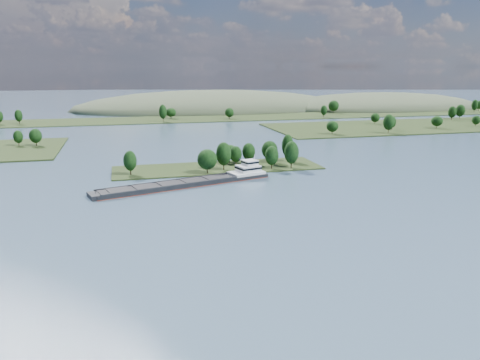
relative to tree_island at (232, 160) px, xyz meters
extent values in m
plane|color=#3B4D66|center=(-6.63, -58.60, -4.17)|extent=(1800.00, 1800.00, 0.00)
cube|color=black|center=(-6.63, 1.40, -4.17)|extent=(100.00, 30.00, 1.20)
cylinder|color=black|center=(17.62, -8.39, -1.78)|extent=(0.50, 0.50, 3.59)
ellipsoid|color=black|center=(17.62, -8.39, 2.78)|extent=(6.57, 6.57, 9.22)
cylinder|color=black|center=(1.43, 11.20, -2.07)|extent=(0.50, 0.50, 2.99)
ellipsoid|color=black|center=(1.43, 11.20, 1.73)|extent=(8.11, 8.11, 7.70)
cylinder|color=black|center=(-5.06, -4.89, -1.41)|extent=(0.50, 0.50, 4.31)
ellipsoid|color=black|center=(-5.06, -4.89, 4.07)|extent=(7.28, 7.28, 11.08)
cylinder|color=black|center=(2.84, 3.35, -1.98)|extent=(0.50, 0.50, 3.18)
ellipsoid|color=black|center=(2.84, 3.35, 2.06)|extent=(6.05, 6.05, 8.17)
cylinder|color=black|center=(-13.97, -10.52, -1.75)|extent=(0.50, 0.50, 3.64)
ellipsoid|color=black|center=(-13.97, -10.52, 2.89)|extent=(9.18, 9.18, 9.37)
cylinder|color=black|center=(-48.14, -4.73, -1.76)|extent=(0.50, 0.50, 3.62)
ellipsoid|color=black|center=(-48.14, -4.73, 2.83)|extent=(5.96, 5.96, 9.30)
cylinder|color=black|center=(10.24, 6.22, -1.86)|extent=(0.50, 0.50, 3.42)
ellipsoid|color=black|center=(10.24, 6.22, 2.49)|extent=(6.62, 6.62, 8.79)
cylinder|color=black|center=(31.18, 7.08, -1.29)|extent=(0.50, 0.50, 4.56)
ellipsoid|color=black|center=(31.18, 7.08, 4.51)|extent=(5.97, 5.97, 11.73)
cylinder|color=black|center=(27.21, -9.32, -1.43)|extent=(0.50, 0.50, 4.28)
ellipsoid|color=black|center=(27.21, -9.32, 4.01)|extent=(7.00, 7.00, 11.01)
cylinder|color=black|center=(21.29, 6.40, -1.76)|extent=(0.50, 0.50, 3.63)
ellipsoid|color=black|center=(21.29, 6.40, 2.86)|extent=(8.23, 8.23, 9.33)
cylinder|color=black|center=(-102.25, 89.99, -1.65)|extent=(0.50, 0.50, 3.44)
ellipsoid|color=black|center=(-102.25, 89.99, 2.73)|extent=(7.64, 7.64, 8.85)
cylinder|color=black|center=(-112.67, 92.85, -1.81)|extent=(0.50, 0.50, 3.11)
ellipsoid|color=black|center=(-112.67, 92.85, 2.14)|extent=(5.77, 5.77, 8.00)
cube|color=black|center=(223.37, 121.40, -4.17)|extent=(320.00, 90.00, 1.60)
cylinder|color=black|center=(96.34, 91.94, -1.81)|extent=(0.50, 0.50, 3.13)
ellipsoid|color=black|center=(96.34, 91.94, 2.17)|extent=(8.55, 8.55, 8.04)
cylinder|color=black|center=(255.12, 155.31, -1.19)|extent=(0.50, 0.50, 4.36)
ellipsoid|color=black|center=(255.12, 155.31, 4.35)|extent=(8.41, 8.41, 11.21)
cylinder|color=black|center=(229.01, 104.13, -1.93)|extent=(0.50, 0.50, 2.88)
ellipsoid|color=black|center=(229.01, 104.13, 1.73)|extent=(6.41, 6.41, 7.41)
cylinder|color=black|center=(190.60, 101.90, -1.80)|extent=(0.50, 0.50, 3.15)
ellipsoid|color=black|center=(190.60, 101.90, 2.21)|extent=(8.86, 8.86, 8.09)
cylinder|color=black|center=(138.55, 86.85, -1.13)|extent=(0.50, 0.50, 4.48)
ellipsoid|color=black|center=(138.55, 86.85, 4.57)|extent=(8.30, 8.30, 11.52)
cylinder|color=black|center=(150.81, 101.54, -1.65)|extent=(0.50, 0.50, 3.44)
ellipsoid|color=black|center=(150.81, 101.54, 2.72)|extent=(5.58, 5.58, 8.85)
cylinder|color=black|center=(157.92, 139.11, -1.88)|extent=(0.50, 0.50, 2.98)
ellipsoid|color=black|center=(157.92, 139.11, 1.91)|extent=(7.55, 7.55, 7.66)
cylinder|color=black|center=(240.85, 148.33, -1.31)|extent=(0.50, 0.50, 4.12)
ellipsoid|color=black|center=(240.85, 148.33, 3.93)|extent=(7.13, 7.13, 10.59)
cube|color=black|center=(-6.63, 221.40, -4.17)|extent=(900.00, 60.00, 1.20)
cylinder|color=black|center=(-150.28, 217.63, -1.67)|extent=(0.50, 0.50, 3.79)
cylinder|color=black|center=(334.57, 223.06, -1.76)|extent=(0.50, 0.50, 3.61)
ellipsoid|color=black|center=(334.57, 223.06, 2.82)|extent=(8.33, 8.33, 9.28)
cylinder|color=black|center=(139.59, 202.72, -1.72)|extent=(0.50, 0.50, 3.71)
ellipsoid|color=black|center=(139.59, 202.72, 3.00)|extent=(6.17, 6.17, 9.53)
cylinder|color=black|center=(-4.80, 226.17, -1.94)|extent=(0.50, 0.50, 3.26)
ellipsoid|color=black|center=(-4.80, 226.17, 2.20)|extent=(9.68, 9.68, 8.38)
cylinder|color=black|center=(316.81, 209.16, -1.36)|extent=(0.50, 0.50, 4.42)
ellipsoid|color=black|center=(316.81, 209.16, 4.26)|extent=(6.58, 6.58, 11.36)
cylinder|color=black|center=(165.45, 235.72, -1.37)|extent=(0.50, 0.50, 4.39)
ellipsoid|color=black|center=(165.45, 235.72, 4.21)|extent=(10.95, 10.95, 11.29)
cylinder|color=black|center=(-134.81, 215.86, -1.58)|extent=(0.50, 0.50, 3.98)
ellipsoid|color=black|center=(-134.81, 215.86, 3.48)|extent=(6.54, 6.54, 10.24)
cylinder|color=black|center=(47.64, 209.72, -1.89)|extent=(0.50, 0.50, 3.35)
ellipsoid|color=black|center=(47.64, 209.72, 2.37)|extent=(8.43, 8.43, 8.62)
cylinder|color=black|center=(-14.33, 203.56, -1.09)|extent=(0.50, 0.50, 4.96)
ellipsoid|color=black|center=(-14.33, 203.56, 5.21)|extent=(6.85, 6.85, 12.75)
ellipsoid|color=#3B4731|center=(253.37, 291.40, -4.17)|extent=(260.00, 140.00, 36.00)
ellipsoid|color=#3B4731|center=(53.37, 321.40, -4.17)|extent=(320.00, 160.00, 44.00)
cube|color=black|center=(-26.25, -28.60, -3.70)|extent=(75.09, 30.24, 2.08)
cube|color=maroon|center=(-26.25, -28.60, -4.12)|extent=(75.33, 30.47, 0.24)
cube|color=black|center=(-34.79, -26.28, -2.38)|extent=(56.25, 16.78, 0.75)
cube|color=black|center=(-32.20, -35.15, -2.38)|extent=(56.25, 16.78, 0.75)
cube|color=black|center=(-33.49, -30.72, -2.52)|extent=(56.72, 24.04, 0.28)
cube|color=black|center=(-53.42, -36.54, -2.23)|extent=(10.32, 9.81, 0.33)
cube|color=black|center=(-43.46, -33.63, -2.23)|extent=(10.32, 9.81, 0.33)
cube|color=black|center=(-33.49, -30.72, -2.23)|extent=(10.32, 9.81, 0.33)
cube|color=black|center=(-23.53, -27.80, -2.23)|extent=(10.32, 9.81, 0.33)
cube|color=black|center=(-13.57, -24.89, -2.23)|extent=(10.32, 9.81, 0.33)
cube|color=black|center=(-62.93, -39.32, -3.32)|extent=(5.10, 8.94, 1.89)
cylinder|color=black|center=(-62.02, -39.06, -2.00)|extent=(0.28, 0.28, 2.08)
cube|color=silver|center=(1.82, -20.39, -2.09)|extent=(17.03, 12.93, 1.13)
cube|color=silver|center=(2.73, -20.12, -0.21)|extent=(11.17, 9.89, 2.83)
cube|color=black|center=(2.73, -20.12, 0.17)|extent=(11.41, 10.13, 0.85)
cube|color=silver|center=(3.63, -19.86, 2.25)|extent=(7.02, 7.02, 2.08)
cube|color=black|center=(3.63, -19.86, 2.62)|extent=(7.26, 7.26, 0.75)
cube|color=silver|center=(3.63, -19.86, 3.38)|extent=(7.49, 7.49, 0.19)
cylinder|color=silver|center=(5.90, -19.20, 4.51)|extent=(0.23, 0.23, 2.45)
cylinder|color=black|center=(-0.78, -18.20, 3.57)|extent=(0.59, 0.59, 1.13)
camera|label=1|loc=(-51.31, -216.56, 43.98)|focal=35.00mm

